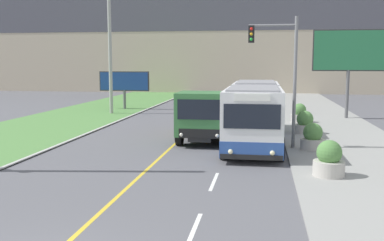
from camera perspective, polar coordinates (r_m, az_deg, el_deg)
lane_marking_centre at (r=11.27m, az=-12.80°, el=-14.19°), size 2.88×140.00×0.01m
apartment_block_background at (r=64.54m, az=5.22°, el=14.21°), size 80.00×8.04×23.56m
city_bus at (r=23.50m, az=7.95°, el=1.02°), size 2.69×11.62×3.01m
dump_truck at (r=23.14m, az=1.64°, el=0.47°), size 2.55×6.77×2.65m
utility_pole_far at (r=36.61m, az=-10.38°, el=9.24°), size 1.80×0.28×10.61m
traffic_light_mast at (r=21.59m, az=11.32°, el=6.81°), size 2.28×0.32×6.22m
billboard_large at (r=34.46m, az=19.32°, el=8.10°), size 5.10×0.24×6.45m
billboard_small at (r=39.91m, az=-8.60°, el=4.83°), size 4.46×0.24×3.32m
planter_round_near at (r=16.79m, az=17.00°, el=-4.85°), size 1.12×1.12×1.30m
planter_round_second at (r=21.57m, az=15.08°, el=-2.16°), size 1.11×1.11×1.26m
planter_round_third at (r=26.40m, az=14.14°, el=-0.37°), size 1.18×1.18×1.30m
planter_round_far at (r=31.25m, az=13.48°, el=0.82°), size 1.11×1.11×1.28m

